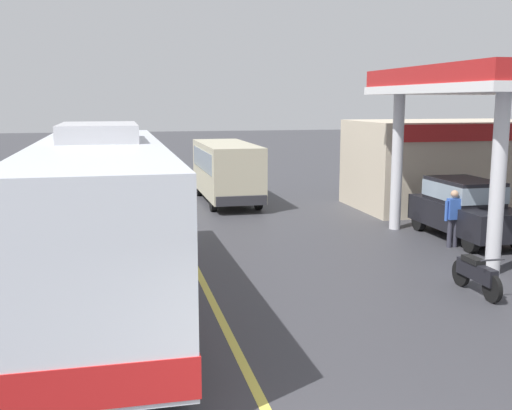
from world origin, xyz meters
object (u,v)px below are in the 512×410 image
minibus_opposing_lane (227,167)px  coach_bus_main (101,223)px  motorcycle_parked_forecourt (476,274)px  pedestrian_near_pump (453,215)px  car_at_pump (465,206)px

minibus_opposing_lane → coach_bus_main: bearing=-111.5°
coach_bus_main → motorcycle_parked_forecourt: coach_bus_main is taller
coach_bus_main → pedestrian_near_pump: size_ratio=6.65×
car_at_pump → pedestrian_near_pump: size_ratio=2.53×
car_at_pump → motorcycle_parked_forecourt: 5.63m
coach_bus_main → pedestrian_near_pump: (9.70, 2.90, -0.79)m
coach_bus_main → pedestrian_near_pump: coach_bus_main is taller
motorcycle_parked_forecourt → coach_bus_main: bearing=172.0°
car_at_pump → motorcycle_parked_forecourt: (-2.71, -4.90, -0.57)m
coach_bus_main → car_at_pump: bearing=19.7°
pedestrian_near_pump → car_at_pump: bearing=44.4°
motorcycle_parked_forecourt → pedestrian_near_pump: pedestrian_near_pump is taller
minibus_opposing_lane → pedestrian_near_pump: bearing=-62.1°
coach_bus_main → minibus_opposing_lane: (4.78, 12.16, -0.25)m
coach_bus_main → car_at_pump: 11.29m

